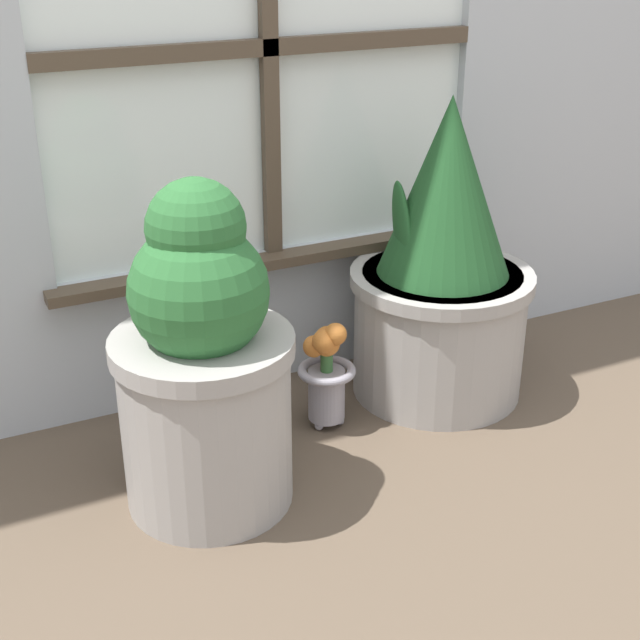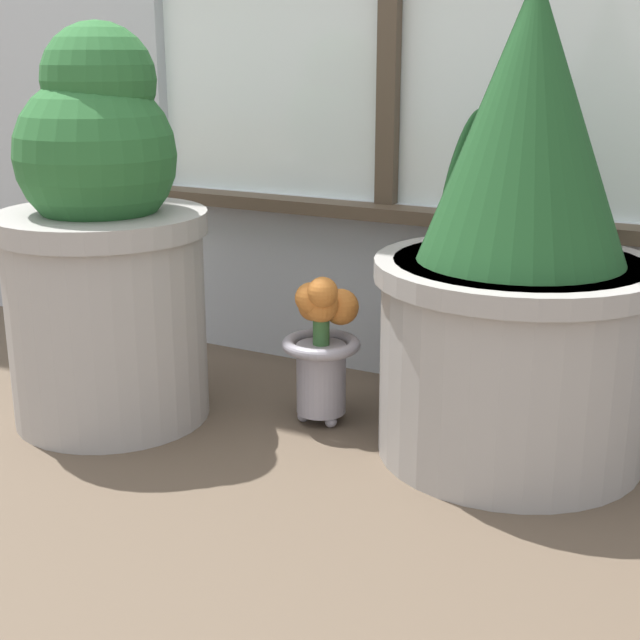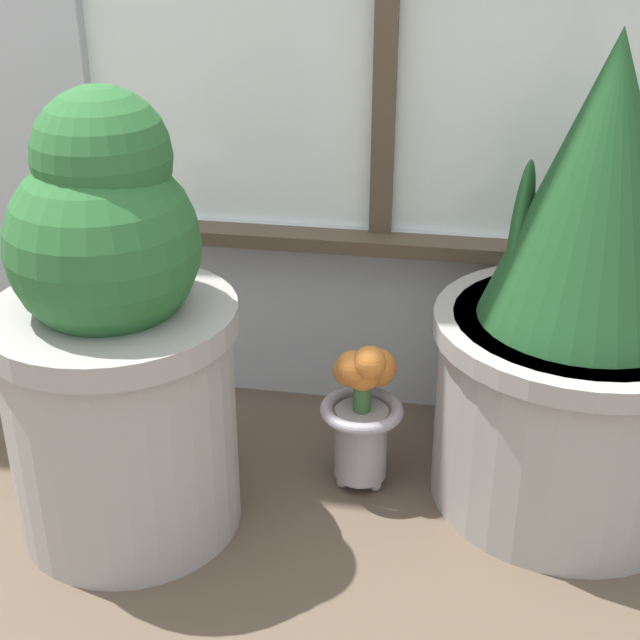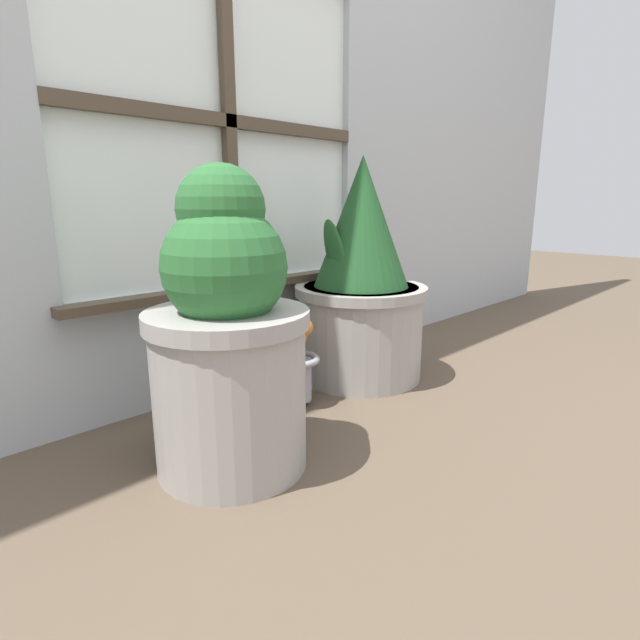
% 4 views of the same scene
% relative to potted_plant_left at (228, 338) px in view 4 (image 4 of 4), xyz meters
% --- Properties ---
extents(ground_plane, '(10.00, 10.00, 0.00)m').
position_rel_potted_plant_left_xyz_m(ground_plane, '(0.32, -0.22, -0.29)').
color(ground_plane, brown).
extents(potted_plant_left, '(0.34, 0.34, 0.64)m').
position_rel_potted_plant_left_xyz_m(potted_plant_left, '(0.00, 0.00, 0.00)').
color(potted_plant_left, '#9E9993').
rests_on(potted_plant_left, ground_plane).
extents(potted_plant_right, '(0.42, 0.42, 0.70)m').
position_rel_potted_plant_left_xyz_m(potted_plant_right, '(0.63, 0.17, 0.01)').
color(potted_plant_right, '#9E9993').
rests_on(potted_plant_right, ground_plane).
extents(flower_vase, '(0.13, 0.13, 0.25)m').
position_rel_potted_plant_left_xyz_m(flower_vase, '(0.32, 0.14, -0.15)').
color(flower_vase, '#99939E').
rests_on(flower_vase, ground_plane).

